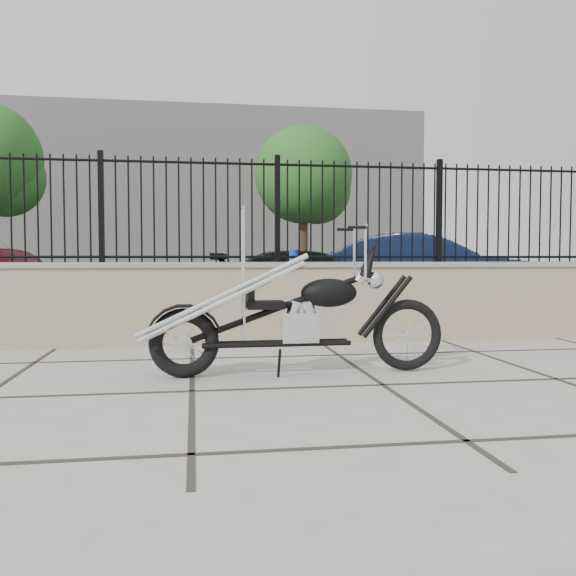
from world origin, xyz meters
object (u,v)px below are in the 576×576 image
(car_black, at_px, (313,280))
(car_blue, at_px, (428,271))
(car_red, at_px, (1,278))
(chopper_motorcycle, at_px, (293,290))

(car_black, bearing_deg, car_blue, -81.39)
(car_black, distance_m, car_blue, 2.40)
(car_blue, bearing_deg, car_black, 114.78)
(car_red, bearing_deg, car_blue, -68.22)
(chopper_motorcycle, bearing_deg, car_blue, 59.37)
(chopper_motorcycle, relative_size, car_blue, 0.54)
(car_black, relative_size, car_blue, 0.87)
(chopper_motorcycle, bearing_deg, car_black, 76.91)
(car_blue, bearing_deg, car_red, 110.92)
(chopper_motorcycle, relative_size, car_black, 0.62)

